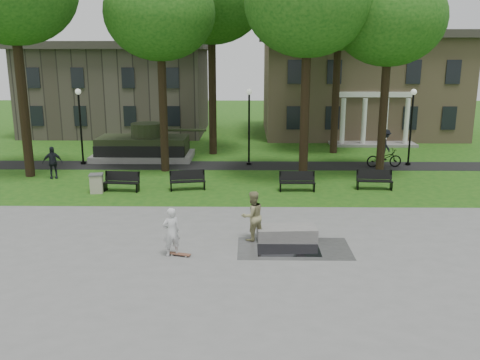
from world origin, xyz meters
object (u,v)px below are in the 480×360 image
object	(u,v)px
friend_watching	(252,216)
trash_bin	(97,183)
concrete_block	(287,233)
cyclist	(384,152)
park_bench_0	(122,181)
skateboarder	(171,232)

from	to	relation	value
friend_watching	trash_bin	distance (m)	10.23
concrete_block	trash_bin	world-z (taller)	trash_bin
cyclist	trash_bin	distance (m)	17.15
friend_watching	park_bench_0	xyz separation A→B (m)	(-6.56, 7.01, -0.43)
park_bench_0	trash_bin	xyz separation A→B (m)	(-1.18, -0.33, -0.04)
friend_watching	park_bench_0	distance (m)	9.61
cyclist	trash_bin	world-z (taller)	cyclist
concrete_block	friend_watching	xyz separation A→B (m)	(-1.29, -0.18, 0.71)
skateboarder	trash_bin	xyz separation A→B (m)	(-4.96, 8.23, -0.38)
skateboarder	park_bench_0	xyz separation A→B (m)	(-3.79, 8.57, -0.35)
friend_watching	trash_bin	bearing A→B (deg)	-70.77
friend_watching	park_bench_0	world-z (taller)	friend_watching
skateboarder	friend_watching	xyz separation A→B (m)	(2.77, 1.55, 0.08)
trash_bin	cyclist	bearing A→B (deg)	21.40
concrete_block	park_bench_0	size ratio (longest dim) A/B	1.20
concrete_block	trash_bin	size ratio (longest dim) A/B	2.29
skateboarder	park_bench_0	distance (m)	9.37
skateboarder	park_bench_0	size ratio (longest dim) A/B	0.92
concrete_block	cyclist	size ratio (longest dim) A/B	0.93
concrete_block	trash_bin	bearing A→B (deg)	144.23
cyclist	park_bench_0	xyz separation A→B (m)	(-14.78, -5.92, -0.44)
friend_watching	trash_bin	world-z (taller)	friend_watching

